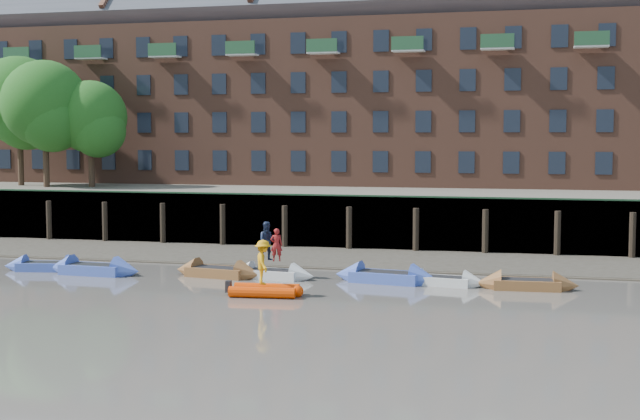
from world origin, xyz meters
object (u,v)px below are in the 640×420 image
(person_rower_b, at_px, (268,241))
(rib_tender, at_px, (267,291))
(rowboat_3, at_px, (272,274))
(rowboat_5, at_px, (443,281))
(rowboat_1, at_px, (94,269))
(person_rower_a, at_px, (276,245))
(rowboat_4, at_px, (386,277))
(rowboat_0, at_px, (46,266))
(rowboat_6, at_px, (527,284))
(person_rib_crew, at_px, (263,262))
(rowboat_2, at_px, (218,272))

(person_rower_b, bearing_deg, rib_tender, -96.53)
(rowboat_3, xyz_separation_m, rowboat_5, (8.12, 0.10, -0.01))
(rib_tender, distance_m, person_rower_b, 5.17)
(rowboat_1, relative_size, person_rower_a, 3.17)
(rowboat_4, height_order, rowboat_5, rowboat_4)
(rowboat_1, bearing_deg, rowboat_0, 173.09)
(rowboat_5, distance_m, rowboat_6, 3.74)
(rowboat_0, bearing_deg, rib_tender, -28.68)
(rowboat_1, xyz_separation_m, rowboat_5, (17.02, 0.98, -0.05))
(rowboat_3, height_order, person_rib_crew, person_rib_crew)
(rowboat_4, relative_size, rib_tender, 1.64)
(rowboat_4, height_order, person_rower_a, person_rower_a)
(rowboat_2, relative_size, person_rower_b, 2.55)
(rowboat_5, xyz_separation_m, rib_tender, (-6.91, -4.60, 0.03))
(rowboat_1, relative_size, person_rib_crew, 2.64)
(rowboat_1, distance_m, rowboat_2, 6.25)
(rowboat_3, xyz_separation_m, rib_tender, (1.21, -4.51, 0.01))
(rowboat_4, bearing_deg, rowboat_3, -169.39)
(rowboat_5, bearing_deg, rowboat_6, 4.98)
(rib_tender, bearing_deg, rowboat_0, 156.95)
(person_rower_b, xyz_separation_m, person_rib_crew, (1.31, -4.75, -0.32))
(rowboat_1, relative_size, rowboat_6, 1.10)
(person_rower_b, bearing_deg, rowboat_2, 163.84)
(rowboat_1, bearing_deg, rowboat_5, 6.32)
(rowboat_5, height_order, person_rower_b, person_rower_b)
(rowboat_1, xyz_separation_m, rowboat_4, (14.37, 1.11, 0.00))
(rowboat_3, height_order, person_rower_a, person_rower_a)
(rowboat_1, xyz_separation_m, person_rib_crew, (9.93, -3.66, 1.20))
(person_rower_a, height_order, person_rib_crew, person_rower_a)
(rib_tender, bearing_deg, rowboat_1, 154.82)
(rowboat_1, relative_size, rowboat_2, 1.04)
(rowboat_0, relative_size, rowboat_4, 0.87)
(rowboat_4, distance_m, person_rower_b, 5.94)
(rowboat_4, relative_size, person_rower_a, 3.28)
(rowboat_6, xyz_separation_m, person_rib_crew, (-10.82, -4.45, 1.22))
(rib_tender, bearing_deg, rowboat_4, 42.47)
(rowboat_4, relative_size, person_rib_crew, 2.73)
(rowboat_2, bearing_deg, rib_tender, -39.05)
(rowboat_6, bearing_deg, rib_tender, -161.19)
(rowboat_0, bearing_deg, rowboat_6, -10.43)
(rowboat_0, distance_m, person_rower_b, 11.68)
(rowboat_2, relative_size, rowboat_6, 1.05)
(rowboat_4, height_order, person_rib_crew, person_rib_crew)
(rib_tender, distance_m, person_rower_a, 4.89)
(rowboat_3, distance_m, rowboat_5, 8.12)
(rowboat_3, bearing_deg, person_rib_crew, -71.05)
(rowboat_1, bearing_deg, person_rower_a, 9.06)
(rowboat_0, xyz_separation_m, rowboat_5, (19.95, 0.47, -0.02))
(rowboat_0, xyz_separation_m, person_rower_a, (12.04, 0.45, 1.40))
(rib_tender, bearing_deg, rowboat_3, 99.52)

